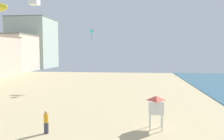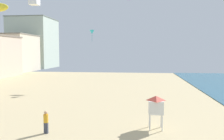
% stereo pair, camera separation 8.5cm
% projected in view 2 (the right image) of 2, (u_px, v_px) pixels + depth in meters
% --- Properties ---
extents(boardwalk_hotel_far, '(13.33, 12.85, 11.00)m').
position_uv_depth(boardwalk_hotel_far, '(11.00, 53.00, 69.69)').
color(boardwalk_hotel_far, beige).
rests_on(boardwalk_hotel_far, ground).
extents(boardwalk_hotel_distant, '(14.12, 15.04, 17.93)m').
position_uv_depth(boardwalk_hotel_distant, '(34.00, 43.00, 84.84)').
color(boardwalk_hotel_distant, '#B7C6B2').
rests_on(boardwalk_hotel_distant, ground).
extents(kite_flyer, '(0.34, 0.34, 1.64)m').
position_uv_depth(kite_flyer, '(46.00, 121.00, 16.71)').
color(kite_flyer, '#383D4C').
rests_on(kite_flyer, ground).
extents(lifeguard_stand, '(1.10, 1.10, 2.55)m').
position_uv_depth(lifeguard_stand, '(156.00, 105.00, 17.61)').
color(lifeguard_stand, white).
rests_on(lifeguard_stand, ground).
extents(kite_cyan_delta, '(0.79, 0.79, 1.78)m').
position_uv_depth(kite_cyan_delta, '(92.00, 32.00, 36.79)').
color(kite_cyan_delta, '#2DB7CC').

